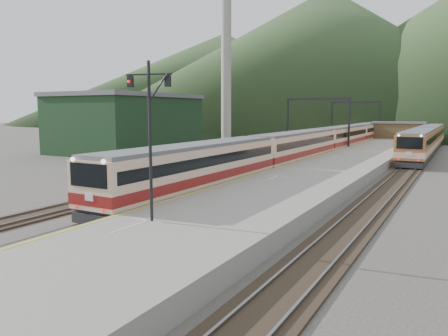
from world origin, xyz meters
The scene contains 17 objects.
track_main centered at (0.00, 40.00, 0.07)m, with size 2.60×200.00×0.23m.
track_far centered at (-5.00, 40.00, 0.07)m, with size 2.60×200.00×0.23m.
track_second centered at (11.50, 40.00, 0.07)m, with size 2.60×200.00×0.23m.
platform centered at (5.60, 38.00, 0.50)m, with size 8.00×100.00×1.00m, color gray.
gantry_near centered at (-2.85, 55.00, 5.59)m, with size 9.55×0.25×8.00m.
gantry_far centered at (-2.85, 80.00, 5.59)m, with size 9.55×0.25×8.00m.
warehouse centered at (-28.00, 42.00, 4.32)m, with size 14.50×20.50×8.60m.
smokestack centered at (-22.00, 62.00, 15.00)m, with size 1.80×1.80×30.00m, color #9E998E.
station_shed centered at (5.60, 78.00, 2.57)m, with size 9.40×4.40×3.10m.
hill_a centered at (-40.00, 190.00, 30.00)m, with size 180.00×180.00×60.00m, color #324727.
hill_d centered at (-120.00, 240.00, 27.50)m, with size 200.00×200.00×55.00m, color #324727.
main_train centered at (0.00, 48.58, 2.07)m, with size 3.01×82.50×3.68m.
second_train centered at (11.50, 59.94, 2.07)m, with size 3.02×41.10×3.69m.
signal_mast centered at (4.02, 7.22, 5.39)m, with size 2.16×0.64×7.21m.
short_signal_b centered at (-2.18, 31.67, 1.46)m, with size 0.24×0.19×2.27m.
short_signal_c centered at (-7.41, 14.93, 1.46)m, with size 0.27×0.23×2.27m.
worker centered at (-3.59, 10.26, 0.76)m, with size 0.55×0.36×1.51m, color #1D222E.
Camera 1 is at (16.36, -8.28, 6.00)m, focal length 35.00 mm.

